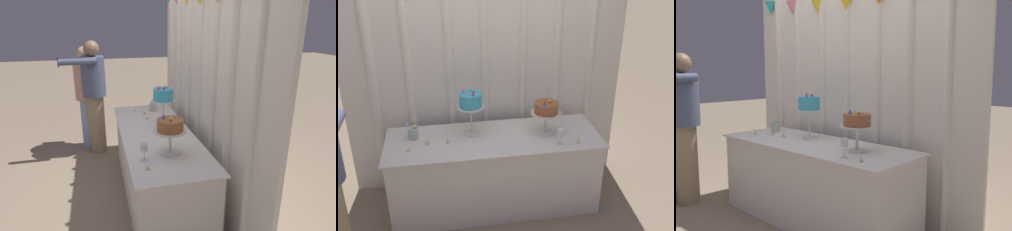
{
  "view_description": "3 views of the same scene",
  "coord_description": "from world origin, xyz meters",
  "views": [
    {
      "loc": [
        2.8,
        -0.47,
        1.91
      ],
      "look_at": [
        0.02,
        0.22,
        0.95
      ],
      "focal_mm": 31.33,
      "sensor_mm": 36.0,
      "label": 1
    },
    {
      "loc": [
        -0.45,
        -3.15,
        2.56
      ],
      "look_at": [
        0.12,
        0.13,
        0.97
      ],
      "focal_mm": 41.8,
      "sensor_mm": 36.0,
      "label": 2
    },
    {
      "loc": [
        2.44,
        -2.13,
        1.46
      ],
      "look_at": [
        0.31,
        0.18,
        1.05
      ],
      "focal_mm": 38.4,
      "sensor_mm": 36.0,
      "label": 3
    }
  ],
  "objects": [
    {
      "name": "ground_plane",
      "position": [
        0.0,
        0.0,
        0.0
      ],
      "size": [
        24.0,
        24.0,
        0.0
      ],
      "primitive_type": "plane",
      "color": "gray"
    },
    {
      "name": "draped_curtain",
      "position": [
        -0.03,
        0.58,
        1.3
      ],
      "size": [
        2.85,
        0.16,
        2.51
      ],
      "color": "white",
      "rests_on": "ground_plane"
    },
    {
      "name": "cake_table",
      "position": [
        0.0,
        0.1,
        0.38
      ],
      "size": [
        2.04,
        0.73,
        0.77
      ],
      "color": "white",
      "rests_on": "ground_plane"
    },
    {
      "name": "cake_display_nearleft",
      "position": [
        -0.2,
        0.22,
        1.1
      ],
      "size": [
        0.26,
        0.26,
        0.46
      ],
      "color": "silver",
      "rests_on": "cake_table"
    },
    {
      "name": "cake_display_nearright",
      "position": [
        0.51,
        0.12,
        1.01
      ],
      "size": [
        0.29,
        0.29,
        0.36
      ],
      "color": "silver",
      "rests_on": "cake_table"
    },
    {
      "name": "wine_glass",
      "position": [
        0.59,
        -0.12,
        0.88
      ],
      "size": [
        0.06,
        0.06,
        0.15
      ],
      "color": "silver",
      "rests_on": "cake_table"
    },
    {
      "name": "flower_vase",
      "position": [
        -0.75,
        0.22,
        0.83
      ],
      "size": [
        0.11,
        0.1,
        0.2
      ],
      "color": "#B2C1B2",
      "rests_on": "cake_table"
    },
    {
      "name": "tealight_far_left",
      "position": [
        -0.79,
        -0.02,
        0.78
      ],
      "size": [
        0.04,
        0.04,
        0.03
      ],
      "color": "beige",
      "rests_on": "cake_table"
    },
    {
      "name": "tealight_near_left",
      "position": [
        -0.62,
        0.08,
        0.78
      ],
      "size": [
        0.05,
        0.05,
        0.04
      ],
      "color": "beige",
      "rests_on": "cake_table"
    },
    {
      "name": "tealight_near_right",
      "position": [
        -0.44,
        0.08,
        0.78
      ],
      "size": [
        0.04,
        0.04,
        0.03
      ],
      "color": "beige",
      "rests_on": "cake_table"
    },
    {
      "name": "tealight_far_right",
      "position": [
        0.76,
        -0.13,
        0.78
      ],
      "size": [
        0.04,
        0.04,
        0.04
      ],
      "color": "beige",
      "rests_on": "cake_table"
    }
  ]
}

